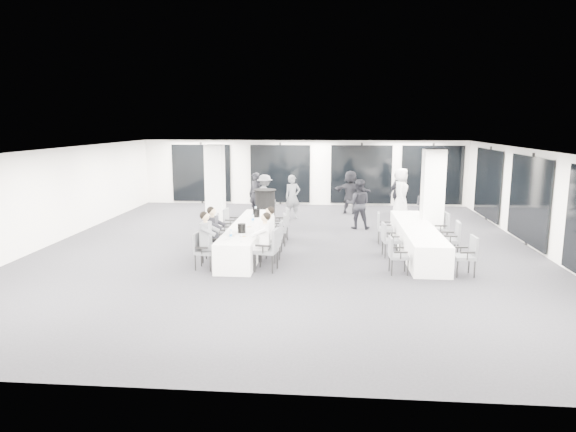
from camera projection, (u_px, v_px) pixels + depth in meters
The scene contains 43 objects.
room at pixel (320, 195), 15.47m from camera, with size 14.04×16.04×2.84m.
column_left at pixel (215, 185), 17.82m from camera, with size 0.60×0.60×2.80m, color white.
column_right at pixel (432, 197), 15.08m from camera, with size 0.60×0.60×2.80m, color white.
banquet_table_main at pixel (248, 238), 14.38m from camera, with size 0.90×5.00×0.75m, color white.
banquet_table_side at pixel (417, 239), 14.17m from camera, with size 0.90×5.00×0.75m, color white.
cocktail_table at pixel (265, 205), 18.80m from camera, with size 0.82×0.82×1.14m.
chair_main_left_near at pixel (202, 248), 12.56m from camera, with size 0.52×0.56×0.91m.
chair_main_left_second at pixel (209, 240), 13.25m from camera, with size 0.52×0.57×0.99m.
chair_main_left_mid at pixel (216, 235), 14.03m from camera, with size 0.54×0.57×0.92m.
chair_main_left_fourth at pixel (223, 228), 14.89m from camera, with size 0.54×0.58×0.95m.
chair_main_left_far at pixel (230, 221), 15.98m from camera, with size 0.51×0.56×0.92m.
chair_main_right_near at pixel (270, 247), 12.38m from camera, with size 0.60×0.65×1.04m.
chair_main_right_second at pixel (273, 242), 13.24m from camera, with size 0.53×0.56×0.88m.
chair_main_right_mid at pixel (277, 235), 14.02m from camera, with size 0.47×0.52×0.90m.
chair_main_right_fourth at pixel (280, 227), 15.00m from camera, with size 0.55×0.58×0.92m.
chair_main_right_far at pixel (283, 222), 15.76m from camera, with size 0.57×0.60×0.96m.
chair_side_left_near at pixel (396, 253), 12.16m from camera, with size 0.47×0.52×0.89m.
chair_side_left_mid at pixel (388, 237), 13.72m from camera, with size 0.50×0.55×0.91m.
chair_side_left_far at pixel (383, 226), 15.26m from camera, with size 0.50×0.54×0.92m.
chair_side_right_near at pixel (468, 253), 12.00m from camera, with size 0.51×0.56×0.95m.
chair_side_right_mid at pixel (452, 237), 13.57m from camera, with size 0.53×0.58×0.99m.
chair_side_right_far at pixel (441, 227), 14.95m from camera, with size 0.54×0.59×0.98m.
seated_guest_a at pixel (208, 237), 12.48m from camera, with size 0.50×0.38×1.44m.
seated_guest_b at pixel (215, 231), 13.19m from camera, with size 0.50×0.38×1.44m.
seated_guest_c at pixel (263, 238), 12.37m from camera, with size 0.50×0.38×1.44m.
seated_guest_d at pixel (267, 230), 13.21m from camera, with size 0.50×0.38×1.44m.
standing_guest_a at pixel (293, 194), 19.08m from camera, with size 0.68×0.54×1.85m, color #5B5E63.
standing_guest_b at pixel (358, 201), 17.27m from camera, with size 0.92×0.56×1.91m, color black.
standing_guest_c at pixel (265, 193), 19.68m from camera, with size 1.17×0.59×1.80m, color #5B5E63.
standing_guest_d at pixel (398, 191), 19.72m from camera, with size 1.13×0.63×1.92m, color black.
standing_guest_e at pixel (401, 189), 19.54m from camera, with size 1.01×0.62×2.09m, color white.
standing_guest_f at pixel (351, 189), 20.15m from camera, with size 1.78×0.68×1.94m, color black.
standing_guest_g at pixel (256, 191), 19.80m from camera, with size 0.69×0.55×1.88m, color black.
standing_guest_h at pixel (425, 203), 17.26m from camera, with size 0.84×0.51×1.74m, color black.
ice_bucket_near at pixel (242, 228), 13.21m from camera, with size 0.21×0.21×0.24m, color black.
ice_bucket_far at pixel (256, 213), 15.41m from camera, with size 0.22×0.22×0.24m, color black.
water_bottle_a at pixel (231, 234), 12.55m from camera, with size 0.07×0.07×0.21m, color silver.
water_bottle_b at pixel (253, 219), 14.57m from camera, with size 0.07×0.07×0.22m, color silver.
water_bottle_c at pixel (256, 209), 16.19m from camera, with size 0.06×0.06×0.19m, color silver.
plate_a at pixel (231, 236), 12.78m from camera, with size 0.20×0.20×0.03m.
plate_b at pixel (243, 237), 12.74m from camera, with size 0.20×0.20×0.03m.
plate_c at pixel (249, 227), 13.92m from camera, with size 0.18×0.18×0.03m.
wine_glass at pixel (241, 236), 12.18m from camera, with size 0.08×0.08×0.20m.
Camera 1 is at (1.23, -14.25, 3.56)m, focal length 32.00 mm.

